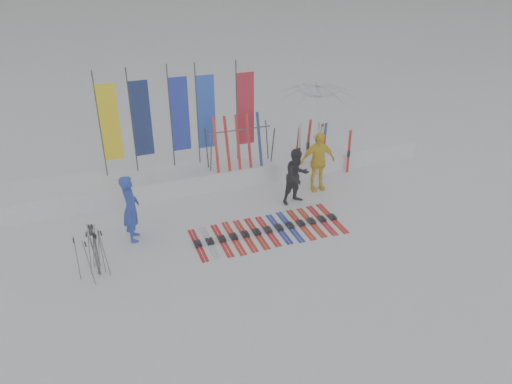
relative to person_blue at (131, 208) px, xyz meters
name	(u,v)px	position (x,y,z in m)	size (l,w,h in m)	color
ground	(271,257)	(3.05, -2.03, -0.91)	(120.00, 120.00, 0.00)	white
snow_bank	(218,171)	(3.05, 2.57, -0.61)	(14.00, 1.60, 0.60)	white
person_blue	(131,208)	(0.00, 0.00, 0.00)	(0.67, 0.44, 1.83)	#1E39B1
person_black	(297,176)	(4.80, 0.34, -0.07)	(0.82, 0.64, 1.69)	black
person_yellow	(318,161)	(5.74, 0.88, 0.03)	(1.11, 0.46, 1.89)	yellow
tent_canopy	(317,115)	(7.28, 4.06, 0.29)	(2.62, 2.67, 2.40)	white
ski_row	(269,230)	(3.44, -0.90, -0.88)	(4.05, 1.70, 0.07)	red
pole_cluster	(94,252)	(-1.03, -1.20, -0.31)	(0.69, 0.72, 1.25)	#595B60
feather_flags	(177,116)	(1.90, 2.79, 1.33)	(4.67, 0.25, 3.20)	#383A3F
ski_rack	(240,142)	(3.68, 2.17, 0.47)	(2.04, 0.80, 1.23)	#383A3F
upright_skis	(317,148)	(6.35, 2.15, -0.12)	(1.61, 1.03, 1.68)	navy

